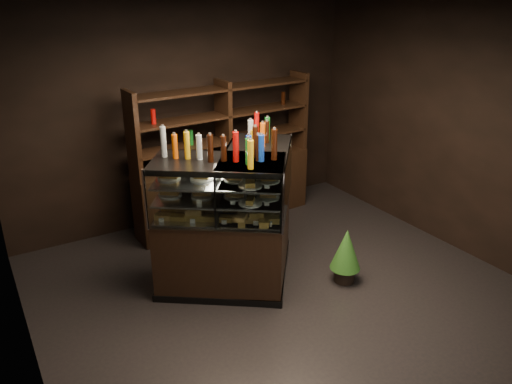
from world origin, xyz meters
TOP-DOWN VIEW (x-y plane):
  - ground at (0.00, 0.00)m, footprint 5.00×5.00m
  - room_shell at (0.00, 0.00)m, footprint 5.02×5.02m
  - display_case at (-0.28, 0.57)m, footprint 1.96×1.52m
  - food_display at (-0.28, 0.57)m, footprint 1.54×1.09m
  - bottles_top at (-0.28, 0.58)m, footprint 1.36×0.95m
  - potted_conifer at (0.74, -0.07)m, footprint 0.34×0.34m
  - back_shelving at (0.33, 2.05)m, footprint 2.60×0.54m

SIDE VIEW (x-z plane):
  - ground at x=0.00m, z-range 0.00..0.00m
  - potted_conifer at x=0.74m, z-range 0.05..0.79m
  - display_case at x=-0.28m, z-range -0.25..1.26m
  - back_shelving at x=0.33m, z-range -0.40..1.60m
  - food_display at x=-0.28m, z-range 0.89..1.35m
  - bottles_top at x=-0.28m, z-range 1.49..1.79m
  - room_shell at x=0.00m, z-range 0.44..3.45m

